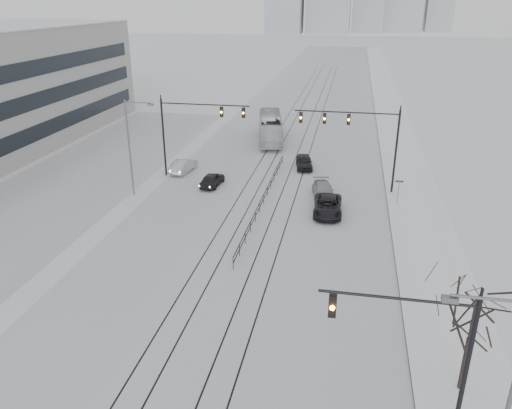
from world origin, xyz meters
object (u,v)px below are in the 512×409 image
Objects in this scene: box_truck at (270,128)px; traffic_mast_near at (427,346)px; sedan_sb_inner at (212,180)px; sedan_nb_far at (304,162)px; sedan_nb_front at (328,206)px; sedan_nb_right at (323,191)px; sedan_sb_outer at (183,166)px; bare_tree at (475,311)px.

traffic_mast_near is at bearing 96.46° from box_truck.
traffic_mast_near is 1.78× the size of sedan_sb_inner.
box_truck reaches higher than sedan_nb_far.
sedan_sb_inner is 18.25m from box_truck.
sedan_nb_far is at bearing 103.07° from sedan_nb_front.
sedan_nb_far is (-2.62, 8.31, 0.06)m from sedan_nb_right.
sedan_sb_outer is 16.07m from box_truck.
box_truck is at bearing -94.10° from sedan_sb_inner.
sedan_nb_front is (-7.42, 19.92, -3.78)m from bare_tree.
sedan_nb_front is (11.62, -4.81, 0.04)m from sedan_sb_inner.
sedan_nb_far is at bearing 108.44° from bare_tree.
box_truck reaches higher than sedan_nb_right.
traffic_mast_near is 36.18m from sedan_nb_far.
sedan_nb_far is at bearing -156.31° from sedan_sb_outer.
sedan_sb_outer is 0.35× the size of box_truck.
box_truck is at bearing -108.81° from sedan_sb_outer.
bare_tree is 1.36× the size of sedan_nb_right.
sedan_sb_outer is 0.95× the size of sedan_nb_right.
bare_tree is at bearing -71.56° from sedan_nb_front.
sedan_nb_front is 3.83m from sedan_nb_right.
sedan_sb_inner is at bearing 120.96° from traffic_mast_near.
sedan_sb_inner is 0.93× the size of sedan_nb_far.
box_truck is at bearing 109.04° from sedan_nb_front.
sedan_nb_far is at bearing 106.95° from box_truck.
sedan_nb_front is at bearing 110.43° from bare_tree.
sedan_nb_far is at bearing 103.27° from traffic_mast_near.
sedan_sb_inner is 11.10m from sedan_nb_far.
traffic_mast_near is at bearing -79.66° from sedan_nb_front.
bare_tree is 1.43× the size of sedan_sb_outer.
sedan_sb_inner is at bearing 164.82° from sedan_nb_right.
sedan_nb_far is at bearing -134.02° from sedan_sb_inner.
sedan_nb_front is 12.53m from sedan_nb_far.
sedan_sb_outer is at bearing 150.08° from sedan_nb_front.
bare_tree is 1.45× the size of sedan_nb_far.
box_truck is (-16.18, 42.71, -2.81)m from bare_tree.
sedan_sb_outer is (-20.79, 31.29, -3.86)m from traffic_mast_near.
bare_tree reaches higher than box_truck.
sedan_nb_front is at bearing -90.33° from sedan_nb_right.
box_truck is (-8.13, 19.02, 1.02)m from sedan_nb_right.
bare_tree is 1.19× the size of sedan_nb_front.
sedan_sb_outer is (-4.16, 3.56, 0.03)m from sedan_sb_inner.
traffic_mast_near is at bearing 125.89° from sedan_sb_inner.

